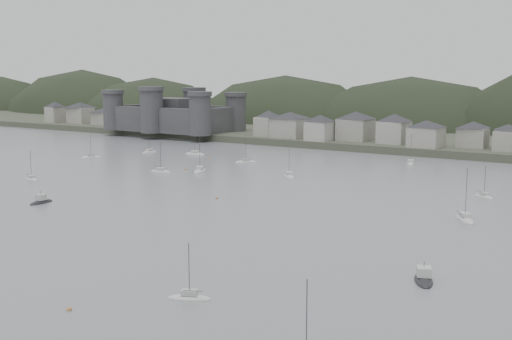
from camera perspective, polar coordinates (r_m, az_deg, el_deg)
The scene contains 9 objects.
ground at distance 117.05m, azimuth -21.14°, elevation -7.45°, with size 900.00×900.00×0.00m, color slate.
far_shore_land at distance 371.71m, azimuth 19.32°, elevation 3.49°, with size 900.00×250.00×3.00m, color #383D2D.
forested_ridge at distance 347.13m, azimuth 18.91°, elevation 1.06°, with size 851.55×103.94×102.57m.
castle at distance 324.21m, azimuth -7.31°, elevation 4.91°, with size 66.00×43.00×20.00m.
sailboat_lead at distance 173.28m, azimuth 19.54°, elevation -2.23°, with size 6.38×4.93×8.57m.
moored_fleet at distance 171.58m, azimuth -3.81°, elevation -1.86°, with size 206.73×178.02×13.61m.
motor_launch_near at distance 101.78m, azimuth 14.61°, elevation -9.35°, with size 5.66×7.99×3.81m.
motor_launch_far at distance 164.48m, azimuth -18.49°, elevation -2.69°, with size 3.08×7.03×3.65m.
mooring_buoys at distance 163.79m, azimuth -1.61°, elevation -2.35°, with size 178.09×131.99×0.70m.
Camera 1 is at (93.21, -63.61, 31.07)m, focal length 45.19 mm.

